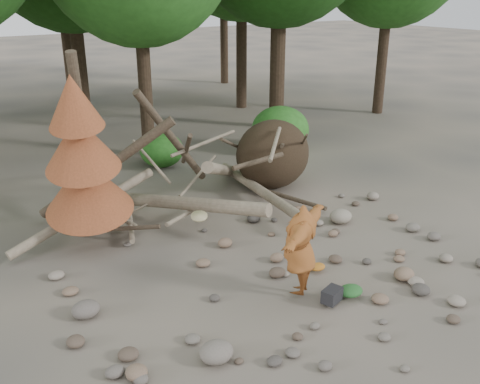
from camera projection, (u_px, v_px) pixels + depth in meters
ground at (299, 274)px, 10.90m from camera, size 120.00×120.00×0.00m
deadfall_pile at (258, 160)px, 14.88m from camera, size 8.55×5.24×3.30m
dead_conifer at (83, 159)px, 11.10m from camera, size 2.06×2.16×4.35m
bush_mid at (162, 150)px, 17.13m from camera, size 1.40×1.40×1.12m
bush_right at (280, 129)px, 18.62m from camera, size 2.00×2.00×1.60m
frisbee_thrower at (300, 250)px, 9.79m from camera, size 3.00×1.69×1.87m
backpack at (332, 298)px, 9.81m from camera, size 0.45×0.36×0.26m
cloth_green at (351, 293)px, 10.04m from camera, size 0.48×0.40×0.18m
cloth_orange at (317, 269)px, 10.95m from camera, size 0.34×0.28×0.12m
boulder_front_left at (216, 352)px, 8.32m from camera, size 0.55×0.49×0.33m
boulder_front_right at (404, 274)px, 10.63m from camera, size 0.42×0.38×0.25m
boulder_mid_right at (341, 216)px, 13.17m from camera, size 0.57×0.51×0.34m
boulder_mid_left at (86, 309)px, 9.43m from camera, size 0.50×0.45×0.30m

